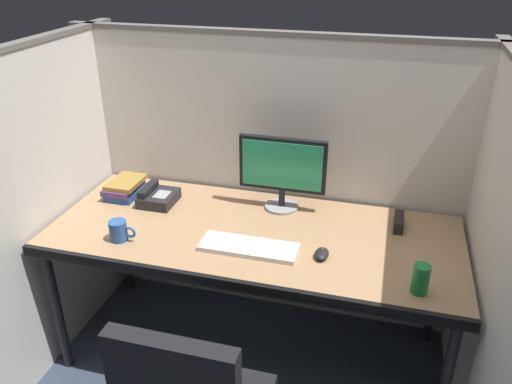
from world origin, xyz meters
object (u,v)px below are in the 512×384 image
object	(u,v)px
book_stack	(125,188)
desk_phone	(158,197)
keyboard_main	(249,247)
soda_can	(421,279)
desk	(252,242)
coffee_mug	(119,231)
computer_mouse	(322,254)
monitor_center	(282,169)
red_stapler	(399,222)

from	to	relation	value
book_stack	desk_phone	xyz separation A→B (m)	(0.20, -0.04, -0.01)
keyboard_main	soda_can	xyz separation A→B (m)	(0.71, -0.11, 0.05)
book_stack	desk	bearing A→B (deg)	-14.17
desk	coffee_mug	xyz separation A→B (m)	(-0.56, -0.22, 0.10)
coffee_mug	desk_phone	size ratio (longest dim) A/B	0.66
desk	computer_mouse	world-z (taller)	computer_mouse
desk	monitor_center	bearing A→B (deg)	74.24
desk	coffee_mug	distance (m)	0.61
red_stapler	book_stack	world-z (taller)	book_stack
keyboard_main	book_stack	xyz separation A→B (m)	(-0.77, 0.33, 0.03)
keyboard_main	soda_can	world-z (taller)	soda_can
red_stapler	book_stack	size ratio (longest dim) A/B	0.68
desk	soda_can	world-z (taller)	soda_can
desk_phone	book_stack	bearing A→B (deg)	170.20
monitor_center	keyboard_main	bearing A→B (deg)	-97.42
desk	computer_mouse	size ratio (longest dim) A/B	19.79
monitor_center	red_stapler	distance (m)	0.61
desk	coffee_mug	world-z (taller)	coffee_mug
monitor_center	coffee_mug	distance (m)	0.82
computer_mouse	desk_phone	size ratio (longest dim) A/B	0.51
monitor_center	desk	bearing A→B (deg)	-105.76
keyboard_main	soda_can	bearing A→B (deg)	-9.11
coffee_mug	monitor_center	bearing A→B (deg)	37.54
red_stapler	soda_can	xyz separation A→B (m)	(0.09, -0.48, 0.03)
book_stack	desk_phone	bearing A→B (deg)	-9.80
desk	computer_mouse	distance (m)	0.37
monitor_center	soda_can	distance (m)	0.86
book_stack	desk_phone	world-z (taller)	desk_phone
desk	soda_can	distance (m)	0.79
desk	desk_phone	xyz separation A→B (m)	(-0.55, 0.15, 0.08)
monitor_center	book_stack	distance (m)	0.85
keyboard_main	desk_phone	xyz separation A→B (m)	(-0.57, 0.30, 0.02)
monitor_center	red_stapler	bearing A→B (deg)	-4.24
desk	book_stack	size ratio (longest dim) A/B	8.61
monitor_center	computer_mouse	distance (m)	0.51
soda_can	computer_mouse	bearing A→B (deg)	160.76
keyboard_main	book_stack	distance (m)	0.84
desk	desk_phone	bearing A→B (deg)	164.25
monitor_center	red_stapler	xyz separation A→B (m)	(0.57, -0.04, -0.19)
computer_mouse	desk	bearing A→B (deg)	160.97
keyboard_main	coffee_mug	bearing A→B (deg)	-172.45
coffee_mug	desk_phone	bearing A→B (deg)	88.10
book_stack	coffee_mug	bearing A→B (deg)	-64.92
computer_mouse	coffee_mug	bearing A→B (deg)	-173.59
red_stapler	coffee_mug	distance (m)	1.29
computer_mouse	book_stack	distance (m)	1.13
soda_can	desk_phone	bearing A→B (deg)	162.29
monitor_center	keyboard_main	world-z (taller)	monitor_center
monitor_center	computer_mouse	bearing A→B (deg)	-55.85
desk_phone	computer_mouse	bearing A→B (deg)	-17.02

